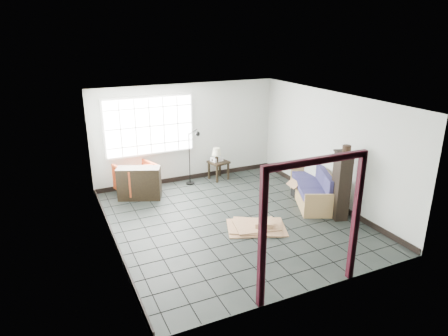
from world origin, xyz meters
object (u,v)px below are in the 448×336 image
tall_shelf (341,185)px  side_table (219,164)px  futon_sofa (314,190)px  armchair (135,176)px

tall_shelf → side_table: bearing=129.4°
futon_sofa → tall_shelf: 1.06m
armchair → tall_shelf: 4.93m
armchair → side_table: (2.27, 0.00, -0.00)m
futon_sofa → side_table: size_ratio=3.54×
tall_shelf → armchair: bearing=154.6°
side_table → tall_shelf: (1.39, -3.28, 0.34)m
armchair → futon_sofa: bearing=130.2°
futon_sofa → tall_shelf: bearing=-68.5°
futon_sofa → tall_shelf: size_ratio=1.32×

